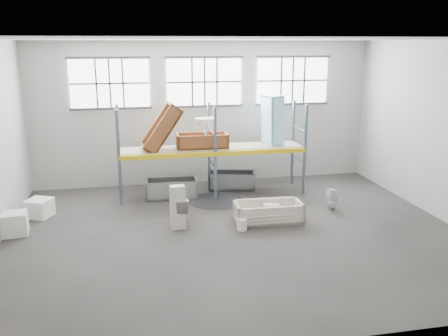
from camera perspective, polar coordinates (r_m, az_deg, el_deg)
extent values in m
cube|color=#4B4440|center=(12.92, 1.32, -7.90)|extent=(12.00, 10.00, 0.10)
cube|color=silver|center=(11.93, 1.47, 15.35)|extent=(12.00, 10.00, 0.10)
cube|color=#A6A39B|center=(17.06, -2.36, 6.56)|extent=(12.00, 0.10, 5.00)
cube|color=#B9B4AB|center=(7.49, 9.94, -4.34)|extent=(12.00, 0.10, 5.00)
cube|color=#A09D95|center=(14.72, 25.09, 3.87)|extent=(0.10, 10.00, 5.00)
cube|color=white|center=(16.64, -13.46, 9.78)|extent=(2.60, 0.04, 1.60)
cube|color=white|center=(16.83, -2.34, 10.21)|extent=(2.60, 0.04, 1.60)
cube|color=white|center=(17.62, 8.16, 10.28)|extent=(2.60, 0.04, 1.60)
cube|color=slate|center=(14.93, -12.44, 1.13)|extent=(0.08, 0.08, 3.00)
cube|color=slate|center=(16.10, -12.39, 2.11)|extent=(0.08, 0.08, 3.00)
cube|color=slate|center=(15.16, -1.04, 1.68)|extent=(0.08, 0.08, 3.00)
cube|color=slate|center=(16.31, -1.80, 2.61)|extent=(0.08, 0.08, 3.00)
cube|color=slate|center=(15.96, 9.62, 2.14)|extent=(0.08, 0.08, 3.00)
cube|color=slate|center=(17.06, 8.20, 3.00)|extent=(0.08, 0.08, 3.00)
cube|color=yellow|center=(15.16, -1.04, 1.68)|extent=(6.00, 0.10, 0.14)
cube|color=yellow|center=(16.31, -1.80, 2.61)|extent=(6.00, 0.10, 0.14)
cube|color=gray|center=(15.72, -1.44, 2.45)|extent=(5.90, 1.10, 0.03)
cylinder|color=black|center=(15.38, -0.88, -3.93)|extent=(1.80, 1.80, 0.00)
cube|color=silver|center=(13.68, 5.65, -5.18)|extent=(0.49, 0.33, 0.42)
imported|color=beige|center=(13.46, 2.42, -6.00)|extent=(0.48, 0.48, 0.15)
imported|color=beige|center=(13.34, -5.16, -5.05)|extent=(0.60, 0.89, 0.84)
cube|color=beige|center=(13.03, -5.52, -4.68)|extent=(0.41, 0.28, 1.21)
imported|color=white|center=(14.86, 12.80, -3.60)|extent=(0.34, 0.34, 0.68)
imported|color=white|center=(15.29, -2.20, 4.06)|extent=(0.67, 0.53, 0.57)
cylinder|color=white|center=(13.02, 2.17, -6.74)|extent=(0.33, 0.33, 0.32)
cube|color=white|center=(13.83, -23.79, -6.10)|extent=(0.76, 0.68, 0.60)
cube|color=white|center=(14.94, -21.13, -4.46)|extent=(0.84, 0.84, 0.53)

